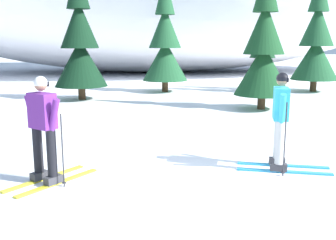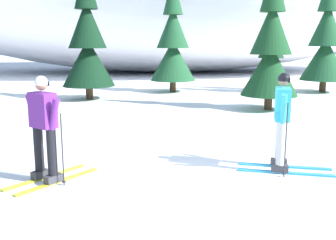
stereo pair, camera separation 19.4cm
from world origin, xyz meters
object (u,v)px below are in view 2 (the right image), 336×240
Objects in this scene: pine_tree_center_right at (271,48)px; pine_tree_far_right at (326,41)px; pine_tree_center_left at (173,43)px; skier_purple_jacket at (44,127)px; skier_cyan_jacket at (282,120)px; pine_tree_left at (88,42)px; pine_tree_right at (271,54)px.

pine_tree_center_right is 0.90× the size of pine_tree_far_right.
pine_tree_center_left is 6.62m from pine_tree_far_right.
skier_purple_jacket is 0.32× the size of pine_tree_far_right.
skier_cyan_jacket is 1.00× the size of skier_purple_jacket.
pine_tree_far_right reaches higher than pine_tree_left.
skier_purple_jacket is (-3.91, -0.37, -0.00)m from skier_cyan_jacket.
pine_tree_center_right reaches higher than pine_tree_right.
pine_tree_right is at bearing 73.85° from skier_cyan_jacket.
pine_tree_far_right is (2.39, 0.03, 0.55)m from pine_tree_right.
pine_tree_left is 0.98× the size of pine_tree_far_right.
skier_cyan_jacket is at bearing -84.16° from pine_tree_center_left.
skier_cyan_jacket is at bearing -117.18° from pine_tree_far_right.
skier_cyan_jacket is 0.33× the size of pine_tree_center_left.
pine_tree_center_left reaches higher than skier_cyan_jacket.
pine_tree_center_right is 1.20× the size of pine_tree_right.
pine_tree_center_left is 5.64m from pine_tree_center_right.
pine_tree_far_right reaches higher than skier_purple_jacket.
pine_tree_center_right is (1.68, 6.21, 1.10)m from skier_cyan_jacket.
pine_tree_left is at bearing -147.63° from pine_tree_center_left.
skier_purple_jacket is 8.71m from pine_tree_center_right.
skier_cyan_jacket is 11.23m from pine_tree_center_left.
pine_tree_center_left reaches higher than skier_purple_jacket.
pine_tree_right is (7.59, 1.66, -0.50)m from pine_tree_left.
pine_tree_center_left is at bearing 173.53° from pine_tree_right.
pine_tree_far_right reaches higher than pine_tree_center_right.
skier_purple_jacket is 13.05m from pine_tree_right.
pine_tree_far_right reaches higher than pine_tree_right.
pine_tree_left is 1.02× the size of pine_tree_center_left.
pine_tree_left is 6.78m from pine_tree_center_right.
pine_tree_left is 1.09× the size of pine_tree_center_right.
pine_tree_center_left is at bearing 176.12° from pine_tree_far_right.
pine_tree_right is (4.21, -0.48, -0.47)m from pine_tree_center_left.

